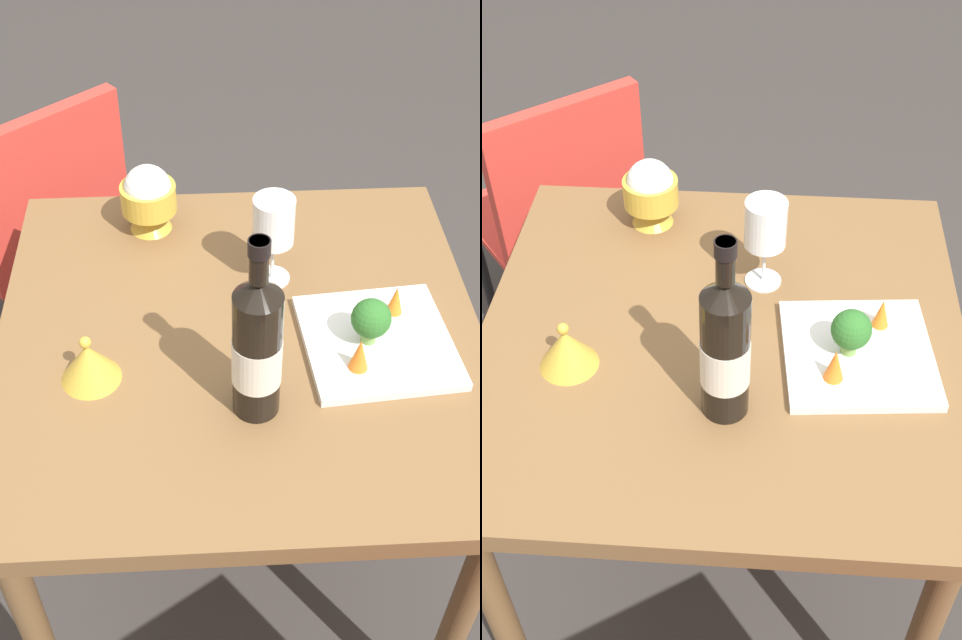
{
  "view_description": "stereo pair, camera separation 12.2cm",
  "coord_description": "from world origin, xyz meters",
  "views": [
    {
      "loc": [
        0.99,
        -0.05,
        1.74
      ],
      "look_at": [
        0.0,
        0.0,
        0.79
      ],
      "focal_mm": 44.53,
      "sensor_mm": 36.0,
      "label": 1
    },
    {
      "loc": [
        0.99,
        0.07,
        1.74
      ],
      "look_at": [
        0.0,
        0.0,
        0.79
      ],
      "focal_mm": 44.53,
      "sensor_mm": 36.0,
      "label": 2
    }
  ],
  "objects": [
    {
      "name": "ground_plane",
      "position": [
        0.0,
        0.0,
        0.0
      ],
      "size": [
        8.0,
        8.0,
        0.0
      ],
      "primitive_type": "plane",
      "color": "#383330"
    },
    {
      "name": "dining_table",
      "position": [
        0.0,
        0.0,
        0.66
      ],
      "size": [
        0.85,
        0.85,
        0.76
      ],
      "color": "brown",
      "rests_on": "ground_plane"
    },
    {
      "name": "chair_by_wall",
      "position": [
        -0.67,
        -0.46,
        0.53
      ],
      "size": [
        0.56,
        0.56,
        0.85
      ],
      "rotation": [
        0.0,
        0.0,
        2.27
      ],
      "color": "red",
      "rests_on": "ground_plane"
    },
    {
      "name": "wine_bottle",
      "position": [
        0.17,
        0.02,
        0.89
      ],
      "size": [
        0.08,
        0.08,
        0.33
      ],
      "color": "black",
      "rests_on": "dining_table"
    },
    {
      "name": "wine_glass",
      "position": [
        -0.14,
        0.07,
        0.89
      ],
      "size": [
        0.08,
        0.08,
        0.18
      ],
      "color": "white",
      "rests_on": "dining_table"
    },
    {
      "name": "rice_bowl",
      "position": [
        -0.31,
        -0.16,
        0.83
      ],
      "size": [
        0.11,
        0.11,
        0.14
      ],
      "color": "gold",
      "rests_on": "dining_table"
    },
    {
      "name": "rice_bowl_lid",
      "position": [
        0.09,
        -0.25,
        0.8
      ],
      "size": [
        0.1,
        0.1,
        0.09
      ],
      "color": "gold",
      "rests_on": "dining_table"
    },
    {
      "name": "serving_plate",
      "position": [
        0.04,
        0.23,
        0.77
      ],
      "size": [
        0.27,
        0.27,
        0.02
      ],
      "rotation": [
        0.0,
        0.0,
        0.09
      ],
      "color": "white",
      "rests_on": "dining_table"
    },
    {
      "name": "broccoli_floret",
      "position": [
        0.05,
        0.22,
        0.82
      ],
      "size": [
        0.07,
        0.07,
        0.09
      ],
      "color": "#729E4C",
      "rests_on": "serving_plate"
    },
    {
      "name": "carrot_garnish_left",
      "position": [
        -0.02,
        0.27,
        0.8
      ],
      "size": [
        0.03,
        0.03,
        0.06
      ],
      "color": "orange",
      "rests_on": "serving_plate"
    },
    {
      "name": "carrot_garnish_right",
      "position": [
        0.11,
        0.19,
        0.81
      ],
      "size": [
        0.03,
        0.03,
        0.06
      ],
      "color": "orange",
      "rests_on": "serving_plate"
    }
  ]
}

